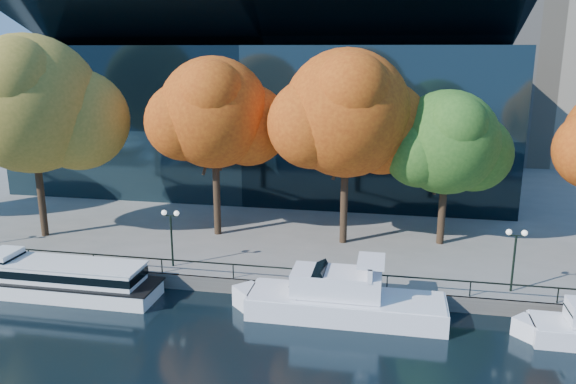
% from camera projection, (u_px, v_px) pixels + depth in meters
% --- Properties ---
extents(ground, '(160.00, 160.00, 0.00)m').
position_uv_depth(ground, '(219.00, 314.00, 34.20)').
color(ground, black).
rests_on(ground, ground).
extents(promenade, '(90.00, 67.08, 1.00)m').
position_uv_depth(promenade, '(309.00, 177.00, 68.69)').
color(promenade, slate).
rests_on(promenade, ground).
extents(railing, '(88.20, 0.08, 0.99)m').
position_uv_depth(railing, '(233.00, 265.00, 36.81)').
color(railing, black).
rests_on(railing, promenade).
extents(convention_building, '(50.00, 24.57, 21.43)m').
position_uv_depth(convention_building, '(269.00, 115.00, 63.07)').
color(convention_building, black).
rests_on(convention_building, ground).
extents(tour_boat, '(14.53, 3.24, 2.76)m').
position_uv_depth(tour_boat, '(55.00, 278.00, 36.65)').
color(tour_boat, white).
rests_on(tour_boat, ground).
extents(cruiser_near, '(13.03, 3.36, 3.78)m').
position_uv_depth(cruiser_near, '(337.00, 298.00, 33.60)').
color(cruiser_near, white).
rests_on(cruiser_near, ground).
extents(tree_1, '(13.25, 10.87, 15.88)m').
position_uv_depth(tree_1, '(33.00, 107.00, 42.85)').
color(tree_1, black).
rests_on(tree_1, promenade).
extents(tree_2, '(10.82, 8.87, 14.21)m').
position_uv_depth(tree_2, '(216.00, 115.00, 43.44)').
color(tree_2, black).
rests_on(tree_2, promenade).
extents(tree_3, '(11.91, 9.76, 14.82)m').
position_uv_depth(tree_3, '(349.00, 116.00, 41.36)').
color(tree_3, black).
rests_on(tree_3, promenade).
extents(tree_4, '(9.74, 7.98, 11.84)m').
position_uv_depth(tree_4, '(449.00, 145.00, 41.67)').
color(tree_4, black).
rests_on(tree_4, promenade).
extents(lamp_1, '(1.26, 0.36, 4.03)m').
position_uv_depth(lamp_1, '(171.00, 225.00, 38.35)').
color(lamp_1, black).
rests_on(lamp_1, promenade).
extents(lamp_2, '(1.26, 0.36, 4.03)m').
position_uv_depth(lamp_2, '(515.00, 246.00, 34.29)').
color(lamp_2, black).
rests_on(lamp_2, promenade).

